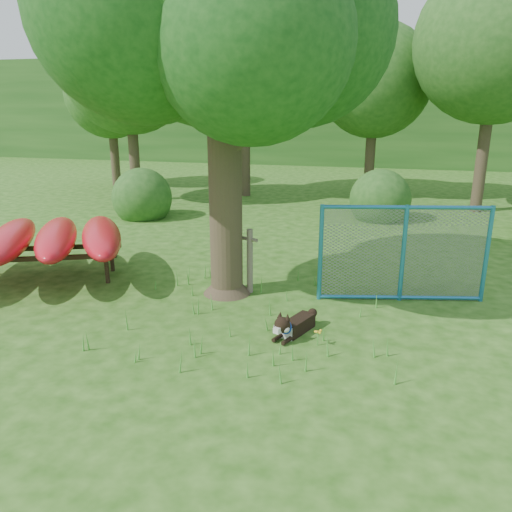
% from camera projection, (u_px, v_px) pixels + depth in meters
% --- Properties ---
extents(ground, '(80.00, 80.00, 0.00)m').
position_uv_depth(ground, '(222.00, 345.00, 7.15)').
color(ground, '#204E0F').
rests_on(ground, ground).
extents(oak_tree, '(5.43, 4.88, 7.22)m').
position_uv_depth(oak_tree, '(219.00, 4.00, 7.77)').
color(oak_tree, '#382C1E').
rests_on(oak_tree, ground).
extents(wooden_post, '(0.32, 0.18, 1.19)m').
position_uv_depth(wooden_post, '(250.00, 259.00, 8.99)').
color(wooden_post, '#665A4D').
rests_on(wooden_post, ground).
extents(kayak_rack, '(4.51, 4.06, 1.09)m').
position_uv_depth(kayak_rack, '(34.00, 239.00, 9.57)').
color(kayak_rack, black).
rests_on(kayak_rack, ground).
extents(husky_dog, '(0.55, 0.96, 0.46)m').
position_uv_depth(husky_dog, '(293.00, 325.00, 7.41)').
color(husky_dog, black).
rests_on(husky_dog, ground).
extents(fence_section, '(2.85, 0.71, 2.83)m').
position_uv_depth(fence_section, '(403.00, 254.00, 8.56)').
color(fence_section, teal).
rests_on(fence_section, ground).
extents(wildflower_clump, '(0.11, 0.10, 0.24)m').
position_uv_depth(wildflower_clump, '(318.00, 333.00, 7.09)').
color(wildflower_clump, '#499932').
rests_on(wildflower_clump, ground).
extents(bg_tree_a, '(4.40, 4.40, 6.70)m').
position_uv_depth(bg_tree_a, '(128.00, 68.00, 16.66)').
color(bg_tree_a, '#382C1E').
rests_on(bg_tree_a, ground).
extents(bg_tree_b, '(5.20, 5.20, 8.22)m').
position_uv_depth(bg_tree_b, '(245.00, 36.00, 17.35)').
color(bg_tree_b, '#382C1E').
rests_on(bg_tree_b, ground).
extents(bg_tree_c, '(4.00, 4.00, 6.12)m').
position_uv_depth(bg_tree_c, '(375.00, 81.00, 17.64)').
color(bg_tree_c, '#382C1E').
rests_on(bg_tree_c, ground).
extents(bg_tree_d, '(4.80, 4.80, 7.50)m').
position_uv_depth(bg_tree_d, '(497.00, 42.00, 14.66)').
color(bg_tree_d, '#382C1E').
rests_on(bg_tree_d, ground).
extents(bg_tree_f, '(3.60, 3.60, 5.55)m').
position_uv_depth(bg_tree_f, '(110.00, 94.00, 20.26)').
color(bg_tree_f, '#382C1E').
rests_on(bg_tree_f, ground).
extents(shrub_left, '(1.80, 1.80, 1.80)m').
position_uv_depth(shrub_left, '(143.00, 217.00, 15.29)').
color(shrub_left, '#215019').
rests_on(shrub_left, ground).
extents(shrub_mid, '(1.80, 1.80, 1.80)m').
position_uv_depth(shrub_mid, '(379.00, 219.00, 15.00)').
color(shrub_mid, '#215019').
rests_on(shrub_mid, ground).
extents(wooded_hillside, '(80.00, 12.00, 6.00)m').
position_uv_depth(wooded_hillside, '(357.00, 110.00, 32.21)').
color(wooded_hillside, '#215019').
rests_on(wooded_hillside, ground).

